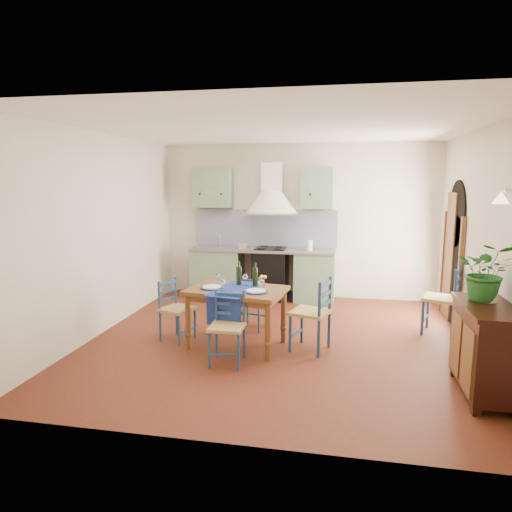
# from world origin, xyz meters

# --- Properties ---
(floor) EXTENTS (5.00, 5.00, 0.00)m
(floor) POSITION_xyz_m (0.00, 0.00, 0.00)
(floor) COLOR #44200E
(floor) RESTS_ON ground
(back_wall) EXTENTS (5.00, 0.96, 2.80)m
(back_wall) POSITION_xyz_m (-0.47, 2.29, 1.05)
(back_wall) COLOR beige
(back_wall) RESTS_ON ground
(right_wall) EXTENTS (0.26, 5.00, 2.80)m
(right_wall) POSITION_xyz_m (2.50, 0.28, 1.34)
(right_wall) COLOR beige
(right_wall) RESTS_ON ground
(left_wall) EXTENTS (0.04, 5.00, 2.80)m
(left_wall) POSITION_xyz_m (-2.50, 0.00, 1.40)
(left_wall) COLOR beige
(left_wall) RESTS_ON ground
(ceiling) EXTENTS (5.00, 5.00, 0.01)m
(ceiling) POSITION_xyz_m (0.00, 0.00, 2.80)
(ceiling) COLOR white
(ceiling) RESTS_ON back_wall
(dining_table) EXTENTS (1.32, 1.03, 1.09)m
(dining_table) POSITION_xyz_m (-0.49, -0.29, 0.68)
(dining_table) COLOR brown
(dining_table) RESTS_ON ground
(chair_near) EXTENTS (0.41, 0.41, 0.85)m
(chair_near) POSITION_xyz_m (-0.48, -0.85, 0.44)
(chair_near) COLOR navy
(chair_near) RESTS_ON ground
(chair_far) EXTENTS (0.45, 0.45, 0.80)m
(chair_far) POSITION_xyz_m (-0.43, 0.42, 0.41)
(chair_far) COLOR navy
(chair_far) RESTS_ON ground
(chair_left) EXTENTS (0.50, 0.50, 0.82)m
(chair_left) POSITION_xyz_m (-1.36, -0.21, 0.43)
(chair_left) COLOR navy
(chair_left) RESTS_ON ground
(chair_right) EXTENTS (0.55, 0.55, 0.95)m
(chair_right) POSITION_xyz_m (0.48, -0.26, 0.49)
(chair_right) COLOR navy
(chair_right) RESTS_ON ground
(chair_spare) EXTENTS (0.58, 0.58, 0.98)m
(chair_spare) POSITION_xyz_m (2.23, 0.70, 0.50)
(chair_spare) COLOR navy
(chair_spare) RESTS_ON ground
(sideboard) EXTENTS (0.50, 1.05, 0.94)m
(sideboard) POSITION_xyz_m (2.26, -1.17, 0.51)
(sideboard) COLOR black
(sideboard) RESTS_ON ground
(potted_plant) EXTENTS (0.65, 0.61, 0.60)m
(potted_plant) POSITION_xyz_m (2.27, -0.97, 1.24)
(potted_plant) COLOR #1D591F
(potted_plant) RESTS_ON sideboard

